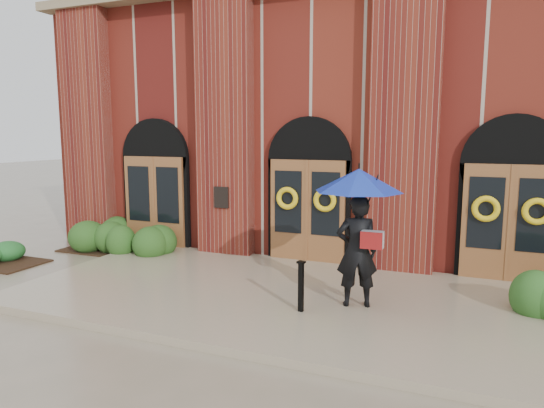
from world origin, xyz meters
The scene contains 7 objects.
ground centered at (0.00, 0.00, 0.00)m, with size 90.00×90.00×0.00m, color gray.
landing centered at (0.00, 0.15, 0.07)m, with size 10.00×5.30×0.15m, color gray.
church_building centered at (0.00, 8.78, 3.50)m, with size 16.20×12.53×7.00m.
man_with_umbrella centered at (1.84, -0.03, 1.91)m, with size 2.02×2.02×2.52m.
metal_post centered at (0.99, -0.69, 0.63)m, with size 0.15×0.15×0.92m.
hedge_wall_left centered at (-5.20, 2.20, 0.42)m, with size 3.27×1.31×0.84m, color #244918.
hedge_front_left centered at (-7.00, 0.00, 0.24)m, with size 1.38×1.18×0.49m, color #1D5722.
Camera 1 is at (3.61, -8.54, 3.29)m, focal length 32.00 mm.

